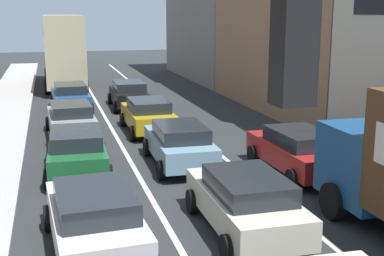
# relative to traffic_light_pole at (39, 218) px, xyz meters

# --- Properties ---
(lane_stripe_left) EXTENTS (0.16, 60.00, 0.01)m
(lane_stripe_left) POSITION_rel_traffic_light_pole_xyz_m (2.75, 20.01, -3.81)
(lane_stripe_left) COLOR silver
(lane_stripe_left) RESTS_ON ground
(lane_stripe_right) EXTENTS (0.16, 60.00, 0.01)m
(lane_stripe_right) POSITION_rel_traffic_light_pole_xyz_m (6.15, 20.01, -3.81)
(lane_stripe_right) COLOR silver
(lane_stripe_right) RESTS_ON ground
(traffic_light_pole) EXTENTS (3.58, 0.38, 5.50)m
(traffic_light_pole) POSITION_rel_traffic_light_pole_xyz_m (0.00, 0.00, 0.00)
(traffic_light_pole) COLOR #2D2D33
(traffic_light_pole) RESTS_ON ground
(sedan_centre_lane_second) EXTENTS (2.09, 4.32, 1.49)m
(sedan_centre_lane_second) POSITION_rel_traffic_light_pole_xyz_m (4.50, 7.39, -3.02)
(sedan_centre_lane_second) COLOR beige
(sedan_centre_lane_second) RESTS_ON ground
(wagon_left_lane_second) EXTENTS (2.25, 4.39, 1.49)m
(wagon_left_lane_second) POSITION_rel_traffic_light_pole_xyz_m (0.90, 7.30, -3.02)
(wagon_left_lane_second) COLOR silver
(wagon_left_lane_second) RESTS_ON ground
(hatchback_centre_lane_third) EXTENTS (2.16, 4.35, 1.49)m
(hatchback_centre_lane_third) POSITION_rel_traffic_light_pole_xyz_m (4.35, 13.25, -3.02)
(hatchback_centre_lane_third) COLOR #759EB7
(hatchback_centre_lane_third) RESTS_ON ground
(sedan_left_lane_third) EXTENTS (2.18, 4.36, 1.49)m
(sedan_left_lane_third) POSITION_rel_traffic_light_pole_xyz_m (0.86, 13.29, -3.02)
(sedan_left_lane_third) COLOR #19592D
(sedan_left_lane_third) RESTS_ON ground
(coupe_centre_lane_fourth) EXTENTS (2.07, 4.31, 1.49)m
(coupe_centre_lane_fourth) POSITION_rel_traffic_light_pole_xyz_m (4.26, 18.62, -3.02)
(coupe_centre_lane_fourth) COLOR #B29319
(coupe_centre_lane_fourth) RESTS_ON ground
(sedan_left_lane_fourth) EXTENTS (2.19, 4.36, 1.49)m
(sedan_left_lane_fourth) POSITION_rel_traffic_light_pole_xyz_m (0.92, 18.59, -3.02)
(sedan_left_lane_fourth) COLOR gray
(sedan_left_lane_fourth) RESTS_ON ground
(sedan_centre_lane_fifth) EXTENTS (2.12, 4.33, 1.49)m
(sedan_centre_lane_fifth) POSITION_rel_traffic_light_pole_xyz_m (4.36, 24.89, -3.02)
(sedan_centre_lane_fifth) COLOR black
(sedan_centre_lane_fifth) RESTS_ON ground
(sedan_left_lane_fifth) EXTENTS (2.19, 4.37, 1.49)m
(sedan_left_lane_fifth) POSITION_rel_traffic_light_pole_xyz_m (1.17, 24.83, -3.02)
(sedan_left_lane_fifth) COLOR #194C8C
(sedan_left_lane_fifth) RESTS_ON ground
(sedan_right_lane_behind_truck) EXTENTS (2.15, 4.35, 1.49)m
(sedan_right_lane_behind_truck) POSITION_rel_traffic_light_pole_xyz_m (7.88, 11.32, -3.02)
(sedan_right_lane_behind_truck) COLOR #A51E1E
(sedan_right_lane_behind_truck) RESTS_ON ground
(bus_mid_queue_primary) EXTENTS (2.80, 10.50, 5.06)m
(bus_mid_queue_primary) POSITION_rel_traffic_light_pole_xyz_m (1.18, 34.25, -0.99)
(bus_mid_queue_primary) COLOR #BFB793
(bus_mid_queue_primary) RESTS_ON ground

